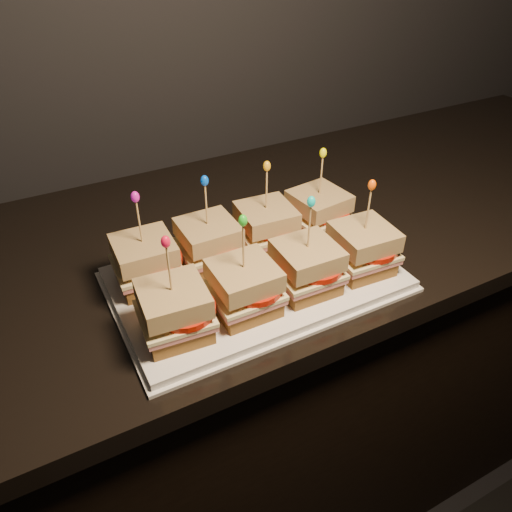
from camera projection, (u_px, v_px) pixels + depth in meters
name	position (u px, v px, depth m)	size (l,w,h in m)	color
cabinet	(213.00, 403.00, 1.17)	(2.29, 0.61, 0.85)	black
granite_slab	(200.00, 250.00, 0.92)	(2.33, 0.65, 0.04)	black
platter	(256.00, 279.00, 0.80)	(0.44, 0.27, 0.02)	white
platter_rim	(256.00, 282.00, 0.80)	(0.45, 0.28, 0.01)	white
sandwich_0_bread_bot	(148.00, 276.00, 0.77)	(0.09, 0.09, 0.02)	#573315
sandwich_0_ham	(147.00, 268.00, 0.77)	(0.09, 0.09, 0.01)	#C46A67
sandwich_0_cheese	(146.00, 264.00, 0.76)	(0.10, 0.09, 0.01)	beige
sandwich_0_tomato	(154.00, 260.00, 0.76)	(0.09, 0.09, 0.01)	#BB1A08
sandwich_0_bread_top	(144.00, 250.00, 0.75)	(0.09, 0.09, 0.03)	brown
sandwich_0_pick	(140.00, 224.00, 0.72)	(0.00, 0.00, 0.09)	tan
sandwich_0_frill	(135.00, 197.00, 0.69)	(0.01, 0.01, 0.02)	#CB15AC
sandwich_1_bread_bot	(210.00, 257.00, 0.81)	(0.09, 0.09, 0.02)	#573315
sandwich_1_ham	(209.00, 249.00, 0.80)	(0.09, 0.09, 0.01)	#C46A67
sandwich_1_cheese	(209.00, 246.00, 0.80)	(0.10, 0.09, 0.01)	beige
sandwich_1_tomato	(217.00, 242.00, 0.80)	(0.09, 0.09, 0.01)	#BB1A08
sandwich_1_bread_top	(208.00, 232.00, 0.78)	(0.09, 0.09, 0.03)	brown
sandwich_1_pick	(206.00, 207.00, 0.76)	(0.00, 0.00, 0.09)	tan
sandwich_1_frill	(205.00, 181.00, 0.73)	(0.01, 0.01, 0.02)	blue
sandwich_2_bread_bot	(266.00, 241.00, 0.85)	(0.09, 0.09, 0.02)	#573315
sandwich_2_ham	(266.00, 233.00, 0.84)	(0.09, 0.09, 0.01)	#C46A67
sandwich_2_cheese	(266.00, 229.00, 0.84)	(0.10, 0.09, 0.01)	beige
sandwich_2_tomato	(274.00, 225.00, 0.84)	(0.09, 0.09, 0.01)	#BB1A08
sandwich_2_bread_top	(266.00, 216.00, 0.82)	(0.09, 0.09, 0.03)	brown
sandwich_2_pick	(267.00, 192.00, 0.80)	(0.00, 0.00, 0.09)	tan
sandwich_2_frill	(267.00, 166.00, 0.77)	(0.01, 0.01, 0.02)	#E8A111
sandwich_3_bread_bot	(317.00, 225.00, 0.89)	(0.09, 0.09, 0.02)	#573315
sandwich_3_ham	(318.00, 218.00, 0.88)	(0.09, 0.09, 0.01)	#C46A67
sandwich_3_cheese	(318.00, 214.00, 0.88)	(0.10, 0.09, 0.01)	beige
sandwich_3_tomato	(326.00, 211.00, 0.88)	(0.09, 0.09, 0.01)	#BB1A08
sandwich_3_bread_top	(319.00, 201.00, 0.86)	(0.09, 0.09, 0.03)	brown
sandwich_3_pick	(321.00, 178.00, 0.84)	(0.00, 0.00, 0.09)	tan
sandwich_3_frill	(323.00, 153.00, 0.81)	(0.01, 0.01, 0.02)	#F2F104
sandwich_4_bread_bot	(176.00, 326.00, 0.68)	(0.09, 0.09, 0.02)	#573315
sandwich_4_ham	(175.00, 317.00, 0.68)	(0.09, 0.09, 0.01)	#C46A67
sandwich_4_cheese	(175.00, 313.00, 0.67)	(0.10, 0.09, 0.01)	beige
sandwich_4_tomato	(184.00, 309.00, 0.67)	(0.09, 0.09, 0.01)	#BB1A08
sandwich_4_bread_top	(173.00, 298.00, 0.66)	(0.09, 0.09, 0.03)	brown
sandwich_4_pick	(169.00, 271.00, 0.63)	(0.00, 0.00, 0.09)	tan
sandwich_4_frill	(166.00, 242.00, 0.60)	(0.01, 0.01, 0.02)	red
sandwich_5_bread_bot	(244.00, 302.00, 0.72)	(0.09, 0.09, 0.02)	#573315
sandwich_5_ham	(244.00, 294.00, 0.71)	(0.09, 0.09, 0.01)	#C46A67
sandwich_5_cheese	(244.00, 290.00, 0.71)	(0.10, 0.09, 0.01)	beige
sandwich_5_tomato	(254.00, 286.00, 0.71)	(0.09, 0.09, 0.01)	#BB1A08
sandwich_5_bread_top	(244.00, 275.00, 0.69)	(0.09, 0.09, 0.03)	brown
sandwich_5_pick	(243.00, 249.00, 0.67)	(0.00, 0.00, 0.09)	tan
sandwich_5_frill	(243.00, 221.00, 0.64)	(0.01, 0.01, 0.02)	green
sandwich_6_bread_bot	(305.00, 281.00, 0.76)	(0.09, 0.09, 0.02)	#573315
sandwich_6_ham	(306.00, 273.00, 0.75)	(0.09, 0.09, 0.01)	#C46A67
sandwich_6_cheese	(306.00, 269.00, 0.75)	(0.10, 0.09, 0.01)	beige
sandwich_6_tomato	(315.00, 265.00, 0.75)	(0.09, 0.09, 0.01)	#BB1A08
sandwich_6_bread_top	(307.00, 255.00, 0.73)	(0.09, 0.09, 0.03)	brown
sandwich_6_pick	(309.00, 229.00, 0.71)	(0.00, 0.00, 0.09)	tan
sandwich_6_frill	(311.00, 202.00, 0.68)	(0.01, 0.01, 0.02)	#0DC5BB
sandwich_7_bread_bot	(360.00, 262.00, 0.80)	(0.09, 0.09, 0.02)	#573315
sandwich_7_ham	(361.00, 254.00, 0.79)	(0.09, 0.09, 0.01)	#C46A67
sandwich_7_cheese	(362.00, 251.00, 0.79)	(0.10, 0.09, 0.01)	beige
sandwich_7_tomato	(371.00, 247.00, 0.79)	(0.09, 0.09, 0.01)	#BB1A08
sandwich_7_bread_top	(364.00, 237.00, 0.77)	(0.09, 0.09, 0.03)	brown
sandwich_7_pick	(368.00, 212.00, 0.75)	(0.00, 0.00, 0.09)	tan
sandwich_7_frill	(372.00, 185.00, 0.72)	(0.01, 0.01, 0.02)	#F45206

